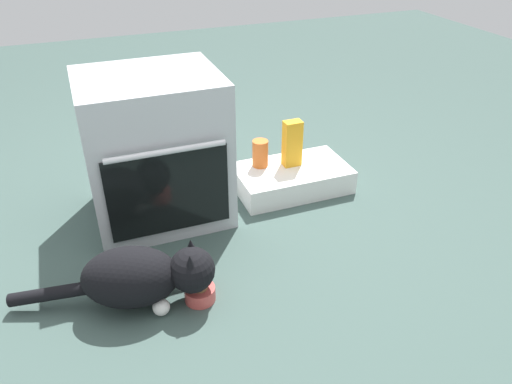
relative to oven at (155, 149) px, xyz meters
name	(u,v)px	position (x,y,z in m)	size (l,w,h in m)	color
ground	(210,267)	(0.10, -0.47, -0.34)	(8.00, 8.00, 0.00)	#384C47
oven	(155,149)	(0.00, 0.00, 0.00)	(0.60, 0.56, 0.68)	#B7BABF
pantry_cabinet	(292,178)	(0.68, -0.02, -0.28)	(0.57, 0.34, 0.12)	white
food_bowl	(200,292)	(0.01, -0.64, -0.31)	(0.12, 0.12, 0.08)	#C64C47
cat	(142,276)	(-0.18, -0.59, -0.21)	(0.74, 0.32, 0.25)	black
juice_carton	(292,144)	(0.69, 0.01, -0.10)	(0.09, 0.06, 0.24)	orange
sauce_jar	(260,153)	(0.53, 0.06, -0.15)	(0.08, 0.08, 0.14)	#D16023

